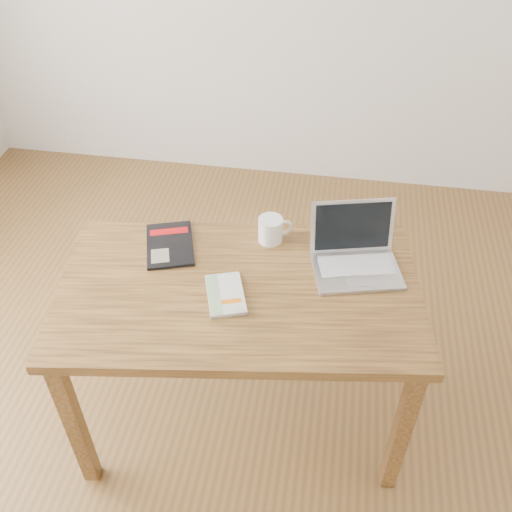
% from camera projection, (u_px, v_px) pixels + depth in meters
% --- Properties ---
extents(room, '(4.04, 4.04, 2.70)m').
position_uv_depth(room, '(173.00, 143.00, 1.55)').
color(room, brown).
rests_on(room, ground).
extents(desk, '(1.36, 0.89, 0.75)m').
position_uv_depth(desk, '(240.00, 305.00, 2.05)').
color(desk, brown).
rests_on(desk, ground).
extents(white_guidebook, '(0.18, 0.23, 0.02)m').
position_uv_depth(white_guidebook, '(225.00, 295.00, 1.95)').
color(white_guidebook, beige).
rests_on(white_guidebook, desk).
extents(black_guidebook, '(0.24, 0.30, 0.01)m').
position_uv_depth(black_guidebook, '(170.00, 245.00, 2.15)').
color(black_guidebook, black).
rests_on(black_guidebook, desk).
extents(laptop, '(0.36, 0.33, 0.21)m').
position_uv_depth(laptop, '(355.00, 255.00, 2.05)').
color(laptop, silver).
rests_on(laptop, desk).
extents(coffee_mug, '(0.13, 0.09, 0.10)m').
position_uv_depth(coffee_mug, '(271.00, 229.00, 2.15)').
color(coffee_mug, white).
rests_on(coffee_mug, desk).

